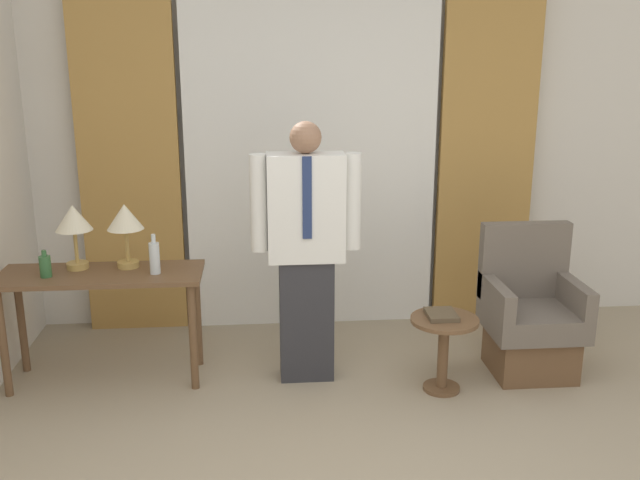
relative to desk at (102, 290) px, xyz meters
The scene contains 13 objects.
wall_back 1.88m from the desk, 36.22° to the left, with size 10.00×0.06×2.70m.
curtain_sheer_center 1.79m from the desk, 32.59° to the left, with size 1.85×0.06×2.58m.
curtain_drape_left 1.12m from the desk, 85.75° to the left, with size 0.72×0.06×2.58m.
curtain_drape_right 2.95m from the desk, 18.13° to the left, with size 0.72×0.06×2.58m.
desk is the anchor object (origin of this frame).
table_lamp_left 0.46m from the desk, 147.40° to the left, with size 0.23×0.23×0.41m.
table_lamp_right 0.46m from the desk, 32.60° to the left, with size 0.23×0.23×0.41m.
bottle_near_edge 0.37m from the desk, behind, with size 0.07×0.07×0.17m.
bottle_by_lamp 0.42m from the desk, ahead, with size 0.06×0.06×0.25m.
person 1.32m from the desk, ahead, with size 0.68×0.22×1.67m.
armchair 2.78m from the desk, ahead, with size 0.60×0.55×0.97m.
side_table 2.17m from the desk, ahead, with size 0.42×0.42×0.48m.
book 2.13m from the desk, ahead, with size 0.18×0.21×0.03m.
Camera 1 is at (-0.39, -2.42, 2.12)m, focal length 40.00 mm.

